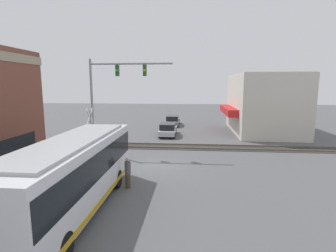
# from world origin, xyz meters

# --- Properties ---
(ground_plane) EXTENTS (120.00, 120.00, 0.00)m
(ground_plane) POSITION_xyz_m (0.00, 0.00, 0.00)
(ground_plane) COLOR #565659
(shop_building) EXTENTS (11.79, 8.20, 6.93)m
(shop_building) POSITION_xyz_m (14.78, -10.97, 3.45)
(shop_building) COLOR beige
(shop_building) RESTS_ON ground
(city_bus) EXTENTS (10.24, 2.59, 3.36)m
(city_bus) POSITION_xyz_m (-6.91, 2.80, 1.85)
(city_bus) COLOR silver
(city_bus) RESTS_ON ground
(traffic_signal_gantry) EXTENTS (0.42, 6.96, 7.80)m
(traffic_signal_gantry) POSITION_xyz_m (3.88, 4.22, 5.58)
(traffic_signal_gantry) COLOR gray
(traffic_signal_gantry) RESTS_ON ground
(crossing_signal) EXTENTS (1.41, 1.18, 3.81)m
(crossing_signal) POSITION_xyz_m (3.23, 5.97, 2.30)
(crossing_signal) COLOR gray
(crossing_signal) RESTS_ON ground
(rail_track_near) EXTENTS (2.60, 60.00, 0.15)m
(rail_track_near) POSITION_xyz_m (6.00, 0.00, 0.03)
(rail_track_near) COLOR #332D28
(rail_track_near) RESTS_ON ground
(parked_car_silver) EXTENTS (4.53, 1.82, 1.42)m
(parked_car_silver) POSITION_xyz_m (11.33, 0.20, 0.66)
(parked_car_silver) COLOR #B7B7BC
(parked_car_silver) RESTS_ON ground
(parked_car_grey) EXTENTS (4.88, 1.82, 1.40)m
(parked_car_grey) POSITION_xyz_m (18.97, 0.20, 0.66)
(parked_car_grey) COLOR slate
(parked_car_grey) RESTS_ON ground
(pedestrian_near_bus) EXTENTS (0.34, 0.34, 1.73)m
(pedestrian_near_bus) POSITION_xyz_m (-3.98, 1.05, 0.88)
(pedestrian_near_bus) COLOR #473828
(pedestrian_near_bus) RESTS_ON ground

